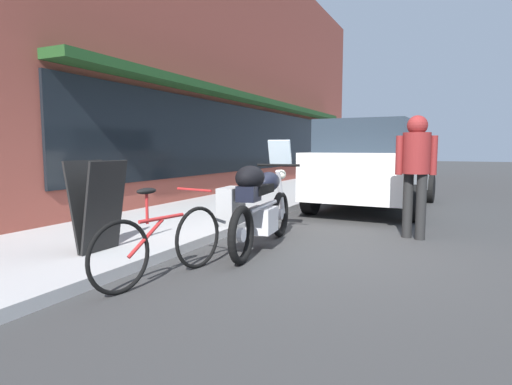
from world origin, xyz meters
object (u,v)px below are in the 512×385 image
Objects in this scene: parked_bicycle at (162,243)px; pedestrian_walking at (416,161)px; touring_motorcycle at (258,203)px; sandwich_board_sign at (97,206)px; parked_minivan at (376,163)px.

parked_bicycle is 3.78m from pedestrian_walking.
parked_bicycle is at bearing 166.97° from touring_motorcycle.
parked_bicycle is at bearing -102.88° from sandwich_board_sign.
pedestrian_walking is (3.09, -2.06, 0.74)m from parked_bicycle.
sandwich_board_sign reaches higher than parked_bicycle.
pedestrian_walking is at bearing -48.01° from sandwich_board_sign.
parked_minivan is at bearing 19.52° from pedestrian_walking.
parked_minivan is 3.11m from pedestrian_walking.
parked_bicycle is at bearing 170.34° from parked_minivan.
parked_minivan is 2.66× the size of pedestrian_walking.
pedestrian_walking is 4.27m from sandwich_board_sign.
parked_minivan reaches higher than parked_bicycle.
parked_minivan is at bearing -20.17° from sandwich_board_sign.
pedestrian_walking reaches higher than sandwich_board_sign.
parked_minivan reaches higher than pedestrian_walking.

